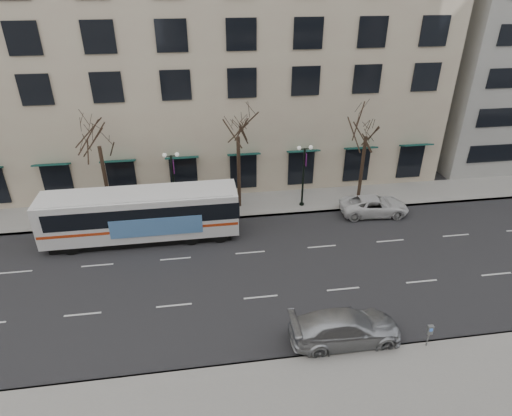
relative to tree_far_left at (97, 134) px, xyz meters
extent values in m
plane|color=black|center=(10.00, -8.80, -6.70)|extent=(160.00, 160.00, 0.00)
cube|color=gray|center=(15.00, 0.20, -6.62)|extent=(80.00, 4.00, 0.15)
cube|color=#C4AF96|center=(8.00, 12.20, 5.30)|extent=(40.00, 20.00, 24.00)
cylinder|color=black|center=(0.00, 0.00, -3.83)|extent=(0.28, 0.28, 5.74)
cylinder|color=black|center=(10.00, 0.00, -3.72)|extent=(0.28, 0.28, 5.95)
cylinder|color=black|center=(20.00, 0.00, -3.97)|extent=(0.28, 0.28, 5.46)
cylinder|color=black|center=(5.00, -0.60, -4.20)|extent=(0.16, 0.16, 5.00)
cylinder|color=black|center=(5.00, -0.60, -6.55)|extent=(0.36, 0.36, 0.30)
cube|color=black|center=(5.00, -0.60, -1.75)|extent=(0.90, 0.06, 0.06)
sphere|color=silver|center=(4.55, -0.60, -1.65)|extent=(0.32, 0.32, 0.32)
sphere|color=silver|center=(5.45, -0.60, -1.65)|extent=(0.32, 0.32, 0.32)
cube|color=#6E1E71|center=(5.12, -0.60, -2.60)|extent=(0.04, 0.45, 1.00)
cylinder|color=black|center=(15.00, -0.60, -4.20)|extent=(0.16, 0.16, 5.00)
cylinder|color=black|center=(15.00, -0.60, -6.55)|extent=(0.36, 0.36, 0.30)
cube|color=black|center=(15.00, -0.60, -1.75)|extent=(0.90, 0.06, 0.06)
sphere|color=silver|center=(14.55, -0.60, -1.65)|extent=(0.32, 0.32, 0.32)
sphere|color=silver|center=(15.45, -0.60, -1.65)|extent=(0.32, 0.32, 0.32)
cube|color=#6E1E71|center=(15.12, -0.60, -2.60)|extent=(0.04, 0.45, 1.00)
cube|color=white|center=(2.75, -3.62, -4.67)|extent=(13.33, 2.94, 3.05)
cube|color=black|center=(2.75, -3.62, -6.39)|extent=(12.26, 2.59, 0.50)
cube|color=black|center=(3.09, -3.62, -4.20)|extent=(12.80, 2.98, 1.22)
cube|color=red|center=(2.75, -3.62, -5.20)|extent=(13.20, 2.97, 0.20)
cube|color=#5387C9|center=(3.87, -5.09, -4.98)|extent=(6.11, 0.09, 1.33)
cube|color=white|center=(2.75, -3.62, -3.11)|extent=(12.66, 2.65, 0.09)
cylinder|color=black|center=(-1.90, -4.91, -6.14)|extent=(1.11, 0.32, 1.11)
cylinder|color=black|center=(-1.91, -2.36, -6.14)|extent=(1.11, 0.32, 1.11)
cylinder|color=black|center=(6.09, -4.88, -6.14)|extent=(1.11, 0.32, 1.11)
cylinder|color=black|center=(6.08, -2.33, -6.14)|extent=(1.11, 0.32, 1.11)
cylinder|color=black|center=(8.09, -4.88, -6.14)|extent=(1.11, 0.32, 1.11)
cylinder|color=black|center=(8.08, -2.32, -6.14)|extent=(1.11, 0.32, 1.11)
imported|color=#ABAEB3|center=(13.74, -15.00, -5.87)|extent=(5.74, 2.35, 1.66)
imported|color=silver|center=(20.27, -2.60, -5.97)|extent=(5.42, 2.78, 1.46)
cylinder|color=slate|center=(17.65, -16.10, -6.09)|extent=(0.08, 0.08, 0.91)
cube|color=slate|center=(17.65, -16.10, -5.49)|extent=(0.30, 0.20, 0.51)
cube|color=blue|center=(17.66, -16.19, -5.42)|extent=(0.14, 0.03, 0.18)
camera|label=1|loc=(6.92, -30.24, 9.85)|focal=30.00mm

